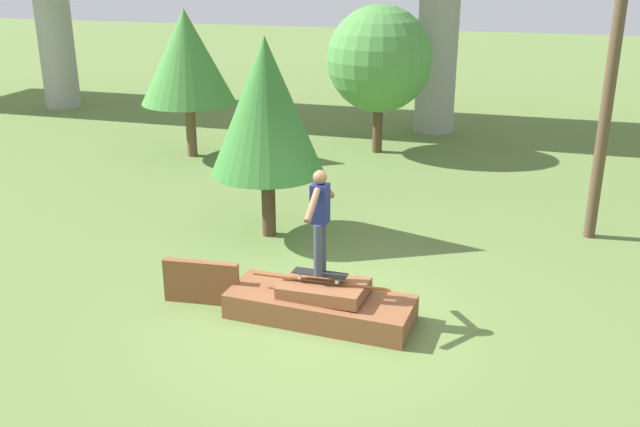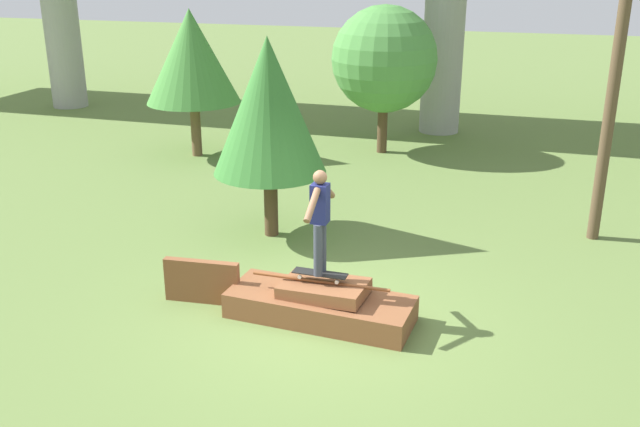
{
  "view_description": "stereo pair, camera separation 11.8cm",
  "coord_description": "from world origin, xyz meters",
  "px_view_note": "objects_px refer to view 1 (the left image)",
  "views": [
    {
      "loc": [
        2.42,
        -8.38,
        4.72
      ],
      "look_at": [
        -0.01,
        0.04,
        1.52
      ],
      "focal_mm": 40.0,
      "sensor_mm": 36.0,
      "label": 1
    },
    {
      "loc": [
        2.54,
        -8.34,
        4.72
      ],
      "look_at": [
        -0.01,
        0.04,
        1.52
      ],
      "focal_mm": 40.0,
      "sensor_mm": 36.0,
      "label": 2
    }
  ],
  "objects_px": {
    "skateboard": "(320,274)",
    "skater": "(320,216)",
    "tree_behind_right": "(266,107)",
    "utility_pole": "(620,13)",
    "tree_behind_left": "(379,59)",
    "tree_mid_back": "(186,57)"
  },
  "relations": [
    {
      "from": "skateboard",
      "to": "skater",
      "type": "height_order",
      "value": "skater"
    },
    {
      "from": "tree_behind_right",
      "to": "utility_pole",
      "type": "bearing_deg",
      "value": 15.32
    },
    {
      "from": "tree_behind_left",
      "to": "skater",
      "type": "bearing_deg",
      "value": -83.22
    },
    {
      "from": "utility_pole",
      "to": "tree_behind_right",
      "type": "height_order",
      "value": "utility_pole"
    },
    {
      "from": "skateboard",
      "to": "skater",
      "type": "bearing_deg",
      "value": 90.0
    },
    {
      "from": "utility_pole",
      "to": "tree_behind_right",
      "type": "relative_size",
      "value": 2.13
    },
    {
      "from": "skater",
      "to": "tree_behind_left",
      "type": "bearing_deg",
      "value": 96.78
    },
    {
      "from": "skateboard",
      "to": "utility_pole",
      "type": "distance_m",
      "value": 6.47
    },
    {
      "from": "skater",
      "to": "tree_behind_left",
      "type": "relative_size",
      "value": 0.4
    },
    {
      "from": "tree_behind_left",
      "to": "tree_behind_right",
      "type": "distance_m",
      "value": 6.15
    },
    {
      "from": "utility_pole",
      "to": "tree_behind_left",
      "type": "distance_m",
      "value": 6.83
    },
    {
      "from": "tree_behind_right",
      "to": "tree_mid_back",
      "type": "distance_m",
      "value": 5.77
    },
    {
      "from": "tree_behind_left",
      "to": "tree_mid_back",
      "type": "bearing_deg",
      "value": -159.25
    },
    {
      "from": "utility_pole",
      "to": "tree_behind_left",
      "type": "relative_size",
      "value": 2.05
    },
    {
      "from": "utility_pole",
      "to": "tree_mid_back",
      "type": "relative_size",
      "value": 2.09
    },
    {
      "from": "skateboard",
      "to": "tree_mid_back",
      "type": "bearing_deg",
      "value": 126.86
    },
    {
      "from": "skateboard",
      "to": "tree_mid_back",
      "type": "height_order",
      "value": "tree_mid_back"
    },
    {
      "from": "utility_pole",
      "to": "tree_mid_back",
      "type": "bearing_deg",
      "value": 162.01
    },
    {
      "from": "tree_behind_left",
      "to": "tree_behind_right",
      "type": "height_order",
      "value": "tree_behind_left"
    },
    {
      "from": "tree_behind_left",
      "to": "tree_mid_back",
      "type": "height_order",
      "value": "tree_behind_left"
    },
    {
      "from": "skater",
      "to": "tree_behind_right",
      "type": "relative_size",
      "value": 0.41
    },
    {
      "from": "tree_mid_back",
      "to": "utility_pole",
      "type": "bearing_deg",
      "value": -17.99
    }
  ]
}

